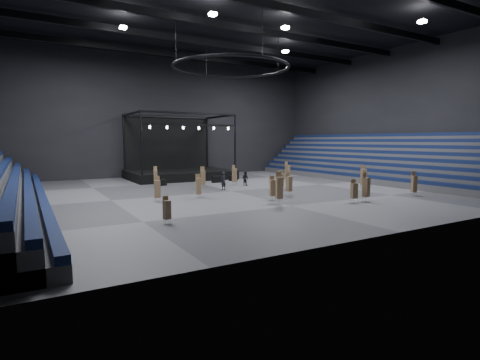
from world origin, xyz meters
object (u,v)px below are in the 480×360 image
chair_stack_6 (289,183)px  chair_stack_10 (272,187)px  chair_stack_8 (203,177)px  crew_member (245,178)px  chair_stack_2 (155,176)px  chair_stack_14 (167,209)px  flight_case_mid (217,179)px  chair_stack_3 (198,186)px  chair_stack_7 (354,190)px  chair_stack_5 (157,189)px  stage (177,168)px  chair_stack_11 (234,175)px  chair_stack_9 (279,187)px  man_center (223,181)px  chair_stack_12 (287,172)px  flight_case_right (233,178)px  chair_stack_0 (366,187)px  chair_stack_1 (363,177)px  flight_case_left (162,183)px  chair_stack_13 (281,180)px  chair_stack_4 (414,183)px

chair_stack_6 → chair_stack_10: (-3.14, -1.62, -0.02)m
chair_stack_8 → crew_member: (5.41, -0.44, -0.41)m
chair_stack_2 → chair_stack_10: (6.21, -15.20, -0.06)m
chair_stack_8 → chair_stack_14: bearing=-109.9°
flight_case_mid → chair_stack_8: size_ratio=0.52×
chair_stack_3 → chair_stack_8: (3.50, 6.69, 0.10)m
chair_stack_3 → chair_stack_7: (10.74, -9.31, -0.07)m
chair_stack_8 → chair_stack_14: 18.74m
flight_case_mid → chair_stack_14: bearing=-124.1°
chair_stack_5 → chair_stack_14: chair_stack_5 is taller
stage → chair_stack_11: size_ratio=5.69×
chair_stack_9 → man_center: 10.62m
chair_stack_10 → chair_stack_2: bearing=128.0°
chair_stack_6 → chair_stack_14: (-14.82, -6.39, -0.20)m
chair_stack_12 → chair_stack_7: bearing=-120.3°
chair_stack_2 → chair_stack_14: size_ratio=1.31×
chair_stack_6 → chair_stack_14: size_ratio=1.22×
flight_case_right → chair_stack_14: bearing=-128.3°
chair_stack_6 → chair_stack_12: chair_stack_12 is taller
flight_case_right → chair_stack_0: chair_stack_0 is taller
chair_stack_6 → chair_stack_10: 3.53m
flight_case_mid → chair_stack_12: 9.28m
chair_stack_1 → crew_member: bearing=155.6°
chair_stack_2 → chair_stack_14: chair_stack_2 is taller
flight_case_left → chair_stack_12: (15.45, -4.62, 1.03)m
flight_case_mid → chair_stack_9: size_ratio=0.46×
chair_stack_8 → man_center: chair_stack_8 is taller
chair_stack_12 → chair_stack_2: bearing=152.9°
chair_stack_5 → chair_stack_14: bearing=-95.3°
flight_case_mid → stage: bearing=106.9°
chair_stack_6 → chair_stack_14: 16.14m
chair_stack_6 → crew_member: (0.38, 9.13, -0.32)m
chair_stack_8 → man_center: size_ratio=1.24×
chair_stack_7 → chair_stack_13: chair_stack_13 is taller
chair_stack_0 → chair_stack_10: bearing=133.7°
stage → chair_stack_5: 21.40m
flight_case_right → chair_stack_0: size_ratio=0.42×
chair_stack_1 → chair_stack_13: 9.49m
chair_stack_3 → flight_case_mid: bearing=64.3°
chair_stack_1 → chair_stack_5: chair_stack_1 is taller
chair_stack_11 → crew_member: size_ratio=1.41×
chair_stack_8 → chair_stack_9: 13.20m
chair_stack_2 → chair_stack_4: 28.17m
flight_case_mid → chair_stack_4: chair_stack_4 is taller
chair_stack_5 → crew_member: 14.65m
chair_stack_0 → chair_stack_4: bearing=-11.2°
flight_case_right → chair_stack_0: bearing=-84.9°
chair_stack_7 → man_center: 14.72m
flight_case_mid → chair_stack_6: 13.94m
flight_case_left → man_center: bearing=-56.6°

